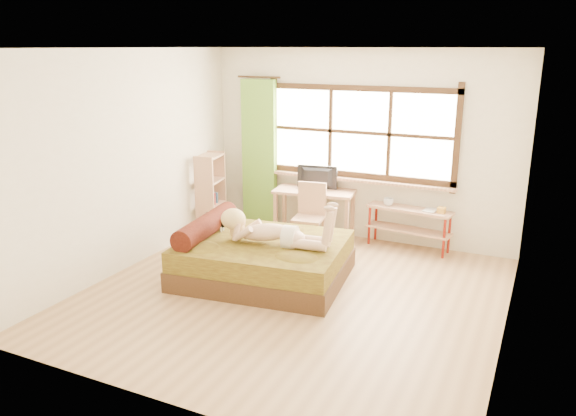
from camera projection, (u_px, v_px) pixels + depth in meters
The scene contains 18 objects.
floor at pixel (293, 295), 6.37m from camera, with size 4.50×4.50×0.00m, color #9E754C.
ceiling at pixel (293, 48), 5.62m from camera, with size 4.50×4.50×0.00m, color white.
wall_back at pixel (359, 146), 7.95m from camera, with size 4.50×4.50×0.00m, color silver.
wall_front at pixel (162, 243), 4.05m from camera, with size 4.50×4.50×0.00m, color silver.
wall_left at pixel (128, 161), 6.92m from camera, with size 4.50×4.50×0.00m, color silver.
wall_right at pixel (518, 203), 5.08m from camera, with size 4.50×4.50×0.00m, color silver.
window at pixel (359, 135), 7.88m from camera, with size 2.80×0.16×1.46m.
curtain at pixel (259, 153), 8.54m from camera, with size 0.55×0.10×2.20m, color #5F9227.
bed at pixel (260, 258), 6.77m from camera, with size 2.10×1.76×0.73m.
woman at pixel (273, 221), 6.51m from camera, with size 1.35×0.39×0.58m, color #D6AA8A, non-canonical shape.
kitten at pixel (217, 222), 7.04m from camera, with size 0.29×0.12×0.23m, color black, non-canonical shape.
desk at pixel (314, 196), 8.12m from camera, with size 1.21×0.67×0.72m.
monitor at pixel (316, 178), 8.09m from camera, with size 0.59×0.08×0.34m, color black.
chair at pixel (310, 212), 7.80m from camera, with size 0.45×0.45×0.90m.
pipe_shelf at pixel (410, 219), 7.71m from camera, with size 1.19×0.43×0.66m.
cup at pixel (388, 202), 7.79m from camera, with size 0.14×0.14×0.11m, color gray.
book at pixel (424, 209), 7.59m from camera, with size 0.16×0.22×0.02m, color gray.
bookshelf at pixel (211, 193), 8.42m from camera, with size 0.38×0.56×1.19m.
Camera 1 is at (2.45, -5.31, 2.72)m, focal length 35.00 mm.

